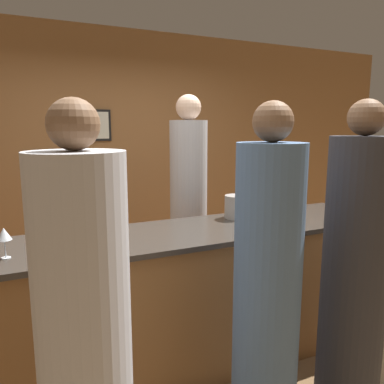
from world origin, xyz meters
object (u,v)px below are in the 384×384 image
(bartender, at_px, (189,212))
(guest_3, at_px, (267,294))
(wine_bottle_0, at_px, (348,200))
(guest_1, at_px, (354,277))
(ice_bucket, at_px, (236,207))
(guest_0, at_px, (85,346))

(bartender, relative_size, guest_3, 1.09)
(guest_3, bearing_deg, wine_bottle_0, 28.25)
(bartender, height_order, guest_1, bartender)
(bartender, xyz_separation_m, guest_1, (0.32, -1.63, -0.08))
(guest_3, height_order, wine_bottle_0, guest_3)
(bartender, relative_size, guest_1, 1.07)
(guest_1, bearing_deg, bartender, 101.11)
(guest_3, height_order, ice_bucket, guest_3)
(guest_0, relative_size, wine_bottle_0, 5.99)
(guest_0, distance_m, wine_bottle_0, 2.38)
(wine_bottle_0, bearing_deg, guest_1, -134.18)
(bartender, distance_m, guest_0, 2.04)
(guest_3, relative_size, wine_bottle_0, 6.05)
(bartender, xyz_separation_m, ice_bucket, (0.13, -0.62, 0.16))
(guest_0, bearing_deg, wine_bottle_0, 18.83)
(guest_1, xyz_separation_m, wine_bottle_0, (0.72, 0.74, 0.27))
(guest_0, xyz_separation_m, wine_bottle_0, (2.24, 0.76, 0.29))
(guest_3, bearing_deg, ice_bucket, 67.94)
(bartender, height_order, ice_bucket, bartender)
(guest_3, distance_m, ice_bucket, 1.07)
(guest_0, distance_m, guest_3, 0.94)
(guest_0, distance_m, ice_bucket, 1.71)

